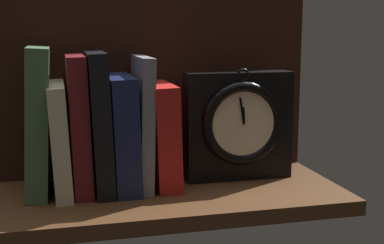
# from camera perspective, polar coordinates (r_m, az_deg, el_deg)

# --- Properties ---
(ground_plane) EXTENTS (0.59, 0.27, 0.03)m
(ground_plane) POSITION_cam_1_polar(r_m,az_deg,el_deg) (0.93, -2.23, -7.98)
(ground_plane) COLOR #4C2D19
(back_panel) EXTENTS (0.59, 0.01, 0.36)m
(back_panel) POSITION_cam_1_polar(r_m,az_deg,el_deg) (1.02, -3.82, 4.64)
(back_panel) COLOR black
(back_panel) RESTS_ON ground_plane
(book_green_romantic) EXTENTS (0.05, 0.13, 0.25)m
(book_green_romantic) POSITION_cam_1_polar(r_m,az_deg,el_deg) (0.92, -16.12, 0.04)
(book_green_romantic) COLOR #476B44
(book_green_romantic) RESTS_ON ground_plane
(book_cream_twain) EXTENTS (0.03, 0.17, 0.19)m
(book_cream_twain) POSITION_cam_1_polar(r_m,az_deg,el_deg) (0.92, -13.89, -1.70)
(book_cream_twain) COLOR beige
(book_cream_twain) RESTS_ON ground_plane
(book_maroon_dawkins) EXTENTS (0.04, 0.14, 0.23)m
(book_maroon_dawkins) POSITION_cam_1_polar(r_m,az_deg,el_deg) (0.92, -11.96, -0.20)
(book_maroon_dawkins) COLOR maroon
(book_maroon_dawkins) RESTS_ON ground_plane
(book_black_skeptic) EXTENTS (0.04, 0.16, 0.24)m
(book_black_skeptic) POSITION_cam_1_polar(r_m,az_deg,el_deg) (0.92, -9.89, 0.04)
(book_black_skeptic) COLOR black
(book_black_skeptic) RESTS_ON ground_plane
(book_navy_bierce) EXTENTS (0.05, 0.16, 0.20)m
(book_navy_bierce) POSITION_cam_1_polar(r_m,az_deg,el_deg) (0.93, -7.45, -1.09)
(book_navy_bierce) COLOR #192147
(book_navy_bierce) RESTS_ON ground_plane
(book_gray_chess) EXTENTS (0.03, 0.14, 0.23)m
(book_gray_chess) POSITION_cam_1_polar(r_m,az_deg,el_deg) (0.93, -5.33, -0.03)
(book_gray_chess) COLOR gray
(book_gray_chess) RESTS_ON ground_plane
(book_red_requiem) EXTENTS (0.05, 0.14, 0.18)m
(book_red_requiem) POSITION_cam_1_polar(r_m,az_deg,el_deg) (0.94, -3.24, -1.36)
(book_red_requiem) COLOR red
(book_red_requiem) RESTS_ON ground_plane
(framed_clock) EXTENTS (0.20, 0.06, 0.20)m
(framed_clock) POSITION_cam_1_polar(r_m,az_deg,el_deg) (0.98, 5.02, -0.32)
(framed_clock) COLOR black
(framed_clock) RESTS_ON ground_plane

